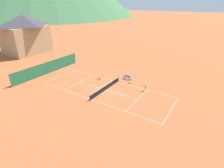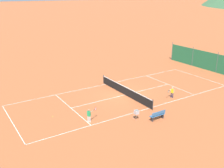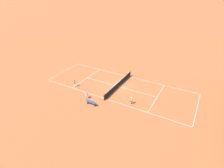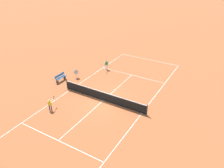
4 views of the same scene
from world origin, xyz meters
The scene contains 10 objects.
ground_plane centered at (0.00, 0.00, 0.00)m, with size 600.00×600.00×0.00m, color #A8542D.
court_line_markings centered at (0.00, 0.00, 0.00)m, with size 8.25×23.85×0.01m.
tennis_net centered at (0.00, 0.00, 0.50)m, with size 9.18×0.08×1.06m.
player_near_baseline centered at (3.33, 3.72, 0.67)m, with size 0.42×1.00×1.14m.
player_far_service centered at (3.46, -6.21, 0.72)m, with size 0.48×1.04×1.23m.
tennis_ball_by_net_left centered at (-4.53, 4.75, 0.03)m, with size 0.07×0.07×0.07m, color #CCE033.
tennis_ball_by_net_right centered at (-4.15, 11.20, 0.03)m, with size 0.07×0.07×0.07m, color #CCE033.
tennis_ball_near_corner centered at (0.82, -8.57, 0.03)m, with size 0.07×0.07×0.07m, color #CCE033.
ball_hopper centered at (5.31, -2.53, 0.66)m, with size 0.36×0.36×0.89m.
courtside_bench centered at (6.34, -0.98, 0.45)m, with size 0.36×1.50×0.84m.
Camera 3 is at (22.05, 11.21, 14.42)m, focal length 28.00 mm.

